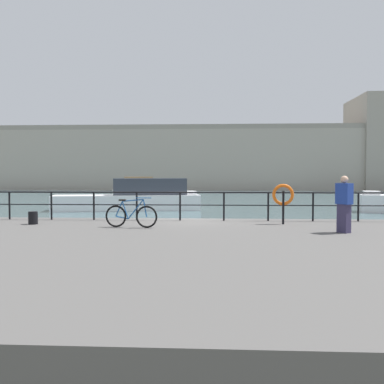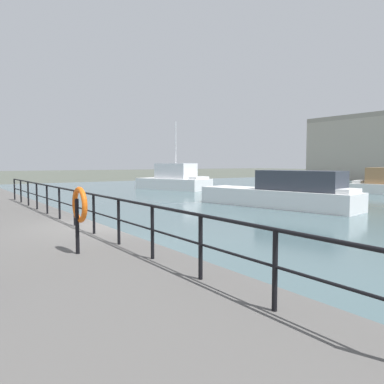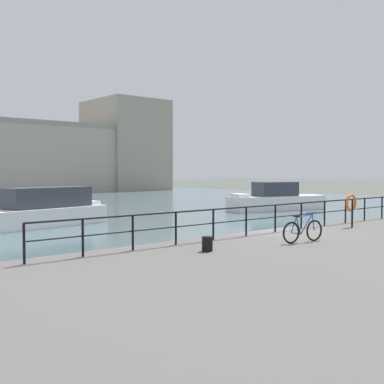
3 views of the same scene
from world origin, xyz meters
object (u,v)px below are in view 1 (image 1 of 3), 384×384
Objects in this scene: mooring_bollard at (33,218)px; life_ring_stand at (283,196)px; standing_person at (344,204)px; moored_red_daysailer at (141,190)px; parked_bicycle at (131,216)px; harbor_building at (247,157)px; moored_small_launch at (134,198)px.

life_ring_stand reaches higher than mooring_bollard.
moored_red_daysailer is at bearing 73.31° from standing_person.
moored_red_daysailer is at bearing 107.80° from parked_bicycle.
parked_bicycle is 5.28m from life_ring_stand.
standing_person is at bearing 94.43° from moored_red_daysailer.
life_ring_stand is 2.66m from standing_person.
moored_red_daysailer is 30.02m from mooring_bollard.
mooring_bollard is at bearing -101.34° from harbor_building.
standing_person reaches higher than life_ring_stand.
harbor_building is at bearing 78.66° from mooring_bollard.
life_ring_stand reaches higher than parked_bicycle.
standing_person is at bearing -91.07° from harbor_building.
harbor_building reaches higher than parked_bicycle.
harbor_building reaches higher than moored_red_daysailer.
life_ring_stand is at bearing -92.62° from harbor_building.
harbor_building is 38.47× the size of standing_person.
moored_small_launch is 5.76× the size of parked_bicycle.
parked_bicycle is 1.04× the size of standing_person.
parked_bicycle is (-7.61, -56.61, -3.97)m from harbor_building.
harbor_building is 57.64m from standing_person.
parked_bicycle is 6.62m from standing_person.
harbor_building reaches higher than moored_small_launch.
mooring_bollard is at bearing -103.87° from moored_small_launch.
moored_red_daysailer reaches higher than parked_bicycle.
moored_small_launch is at bearing -104.40° from harbor_building.
mooring_bollard is (-11.19, -55.84, -4.14)m from harbor_building.
moored_small_launch is at bearing 118.61° from life_ring_stand.
standing_person is at bearing -9.45° from mooring_bollard.
moored_red_daysailer is 4.64× the size of life_ring_stand.
harbor_building is 55.47m from life_ring_stand.
parked_bicycle is at bearing 83.63° from moored_red_daysailer.
life_ring_stand is (10.05, -29.45, 0.90)m from moored_red_daysailer.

